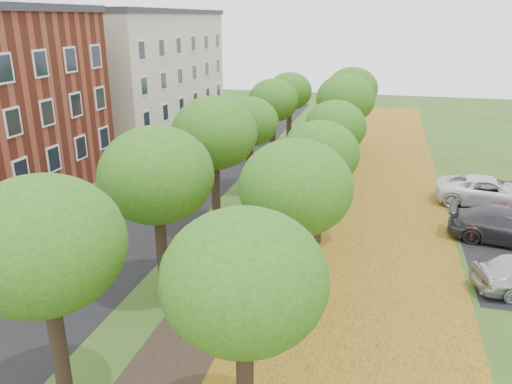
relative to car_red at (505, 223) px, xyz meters
The scene contains 9 objects.
street_asphalt 18.51m from the car_red, behind, with size 8.00×70.00×0.01m, color black.
footpath 11.02m from the car_red, behind, with size 3.20×70.00×0.01m, color black.
leaf_verge 6.04m from the car_red, behind, with size 7.50×70.00×0.01m, color #A68B1E.
tree_row_west 13.70m from the car_red, behind, with size 3.56×33.56×5.89m.
tree_row_east 9.17m from the car_red, behind, with size 3.56×33.56×5.89m.
building_cream 33.71m from the car_red, 146.95° to the left, with size 10.30×20.30×10.40m.
car_red is the anchor object (origin of this frame).
car_grey 0.66m from the car_red, 90.00° to the right, with size 2.10×5.16×1.50m, color #323338.
car_white 4.38m from the car_red, 90.00° to the left, with size 2.55×5.52×1.54m, color white.
Camera 1 is at (5.15, -8.82, 9.72)m, focal length 35.00 mm.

